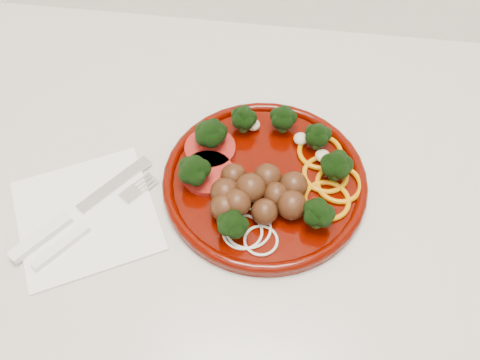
# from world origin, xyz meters

# --- Properties ---
(counter) EXTENTS (2.40, 0.60, 0.90)m
(counter) POSITION_xyz_m (0.00, 1.70, 0.45)
(counter) COLOR silver
(counter) RESTS_ON ground
(plate) EXTENTS (0.26, 0.26, 0.05)m
(plate) POSITION_xyz_m (-0.07, 1.69, 0.92)
(plate) COLOR #400500
(plate) RESTS_ON counter
(napkin) EXTENTS (0.22, 0.22, 0.00)m
(napkin) POSITION_xyz_m (-0.27, 1.62, 0.90)
(napkin) COLOR white
(napkin) RESTS_ON counter
(knife) EXTENTS (0.13, 0.17, 0.01)m
(knife) POSITION_xyz_m (-0.29, 1.61, 0.91)
(knife) COLOR silver
(knife) RESTS_ON napkin
(fork) EXTENTS (0.12, 0.15, 0.01)m
(fork) POSITION_xyz_m (-0.28, 1.59, 0.91)
(fork) COLOR white
(fork) RESTS_ON napkin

